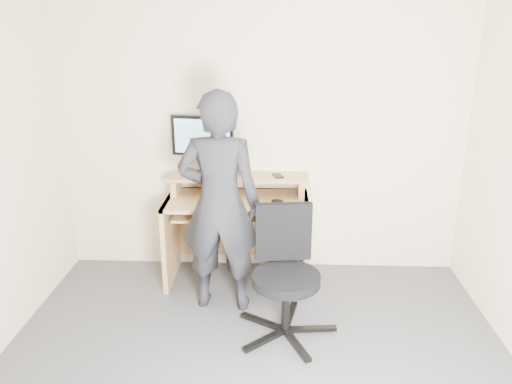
# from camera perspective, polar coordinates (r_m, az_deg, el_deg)

# --- Properties ---
(back_wall) EXTENTS (3.50, 0.02, 2.50)m
(back_wall) POSITION_cam_1_polar(r_m,az_deg,el_deg) (4.33, 0.70, 6.77)
(back_wall) COLOR beige
(back_wall) RESTS_ON ground
(desk) EXTENTS (1.20, 0.60, 0.91)m
(desk) POSITION_cam_1_polar(r_m,az_deg,el_deg) (4.33, -2.08, -2.96)
(desk) COLOR tan
(desk) RESTS_ON ground
(monitor) EXTENTS (0.53, 0.15, 0.51)m
(monitor) POSITION_cam_1_polar(r_m,az_deg,el_deg) (4.25, -6.12, 5.95)
(monitor) COLOR black
(monitor) RESTS_ON desk
(external_drive) EXTENTS (0.09, 0.14, 0.20)m
(external_drive) POSITION_cam_1_polar(r_m,az_deg,el_deg) (4.29, -3.85, 3.33)
(external_drive) COLOR black
(external_drive) RESTS_ON desk
(travel_mug) EXTENTS (0.09, 0.09, 0.16)m
(travel_mug) POSITION_cam_1_polar(r_m,az_deg,el_deg) (4.23, -1.45, 2.89)
(travel_mug) COLOR #B9B8BD
(travel_mug) RESTS_ON desk
(smartphone) EXTENTS (0.10, 0.14, 0.01)m
(smartphone) POSITION_cam_1_polar(r_m,az_deg,el_deg) (4.25, 2.51, 1.86)
(smartphone) COLOR black
(smartphone) RESTS_ON desk
(charger) EXTENTS (0.05, 0.05, 0.03)m
(charger) POSITION_cam_1_polar(r_m,az_deg,el_deg) (4.21, -5.95, 1.79)
(charger) COLOR black
(charger) RESTS_ON desk
(headphones) EXTENTS (0.19, 0.19, 0.06)m
(headphones) POSITION_cam_1_polar(r_m,az_deg,el_deg) (4.36, -3.81, 2.33)
(headphones) COLOR silver
(headphones) RESTS_ON desk
(keyboard) EXTENTS (0.48, 0.24, 0.03)m
(keyboard) POSITION_cam_1_polar(r_m,az_deg,el_deg) (4.13, -2.51, -2.30)
(keyboard) COLOR black
(keyboard) RESTS_ON desk
(mouse) EXTENTS (0.10, 0.07, 0.04)m
(mouse) POSITION_cam_1_polar(r_m,az_deg,el_deg) (4.07, 2.42, -1.07)
(mouse) COLOR black
(mouse) RESTS_ON desk
(office_chair) EXTENTS (0.71, 0.73, 0.92)m
(office_chair) POSITION_cam_1_polar(r_m,az_deg,el_deg) (3.59, 3.35, -8.69)
(office_chair) COLOR black
(office_chair) RESTS_ON ground
(person) EXTENTS (0.65, 0.44, 1.72)m
(person) POSITION_cam_1_polar(r_m,az_deg,el_deg) (3.76, -4.20, -1.35)
(person) COLOR black
(person) RESTS_ON ground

